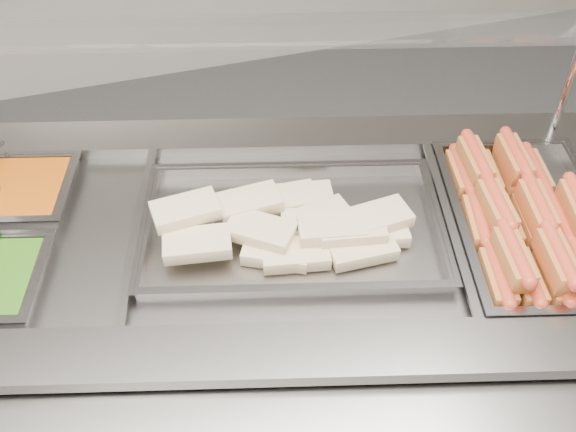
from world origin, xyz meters
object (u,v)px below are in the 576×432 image
object	(u,v)px
steam_counter	(270,336)
pan_hotdogs	(527,230)
pan_wraps	(292,231)
sneeze_guard	(262,35)

from	to	relation	value
steam_counter	pan_hotdogs	distance (m)	0.74
pan_hotdogs	pan_wraps	size ratio (longest dim) A/B	0.81
sneeze_guard	steam_counter	bearing A→B (deg)	-105.23
steam_counter	pan_wraps	xyz separation A→B (m)	(0.06, -0.02, 0.42)
pan_wraps	pan_hotdogs	bearing A→B (deg)	-15.23
steam_counter	pan_wraps	bearing A→B (deg)	-15.23
pan_hotdogs	sneeze_guard	bearing A→B (deg)	145.49
sneeze_guard	pan_hotdogs	distance (m)	0.77
pan_hotdogs	pan_wraps	distance (m)	0.56
pan_hotdogs	pan_wraps	world-z (taller)	same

